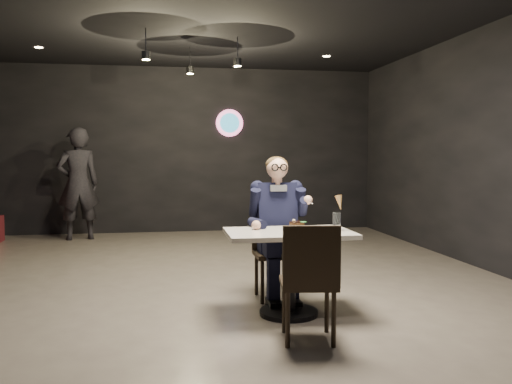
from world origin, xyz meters
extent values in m
plane|color=slate|center=(0.00, 0.00, 0.00)|extent=(9.00, 9.00, 0.00)
cube|color=black|center=(0.00, 2.00, 2.88)|extent=(1.40, 1.20, 0.36)
cube|color=silver|center=(0.69, -0.90, 0.38)|extent=(1.10, 0.70, 0.75)
cube|color=black|center=(0.69, -0.35, 0.46)|extent=(0.42, 0.46, 0.92)
cube|color=black|center=(0.69, -1.56, 0.46)|extent=(0.48, 0.52, 0.92)
cube|color=black|center=(0.69, -0.35, 0.72)|extent=(0.60, 0.80, 1.44)
cylinder|color=white|center=(0.73, -1.00, 0.76)|extent=(0.19, 0.19, 0.01)
cube|color=black|center=(0.74, -0.98, 0.80)|extent=(0.12, 0.11, 0.07)
ellipsoid|color=green|center=(0.79, -1.01, 0.84)|extent=(0.06, 0.04, 0.01)
cylinder|color=silver|center=(1.12, -0.93, 0.83)|extent=(0.07, 0.07, 0.16)
cone|color=tan|center=(1.14, -0.95, 1.00)|extent=(0.08, 0.08, 0.13)
imported|color=black|center=(-1.82, 3.84, 0.93)|extent=(0.77, 0.60, 1.87)
camera|label=1|loc=(-0.37, -5.52, 1.42)|focal=38.00mm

